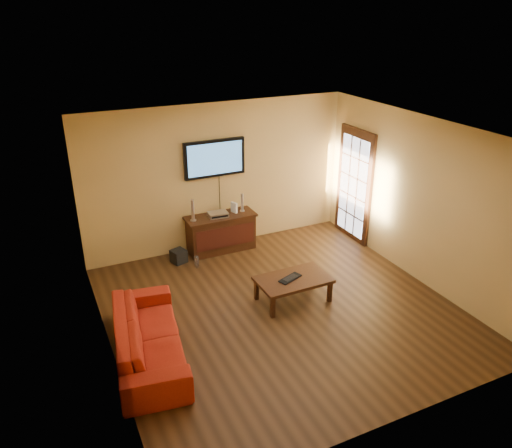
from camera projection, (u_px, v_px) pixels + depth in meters
ground_plane at (281, 309)px, 7.57m from camera, size 5.00×5.00×0.00m
room_walls at (263, 192)px, 7.40m from camera, size 5.00×5.00×5.00m
french_door at (354, 186)px, 9.50m from camera, size 0.07×1.02×2.22m
media_console at (221, 233)px, 9.25m from camera, size 1.30×0.50×0.69m
television at (215, 158)px, 8.87m from camera, size 1.14×0.08×0.67m
coffee_table at (293, 281)px, 7.66m from camera, size 1.12×0.68×0.39m
sofa at (148, 330)px, 6.40m from camera, size 0.91×2.15×0.81m
speaker_left at (193, 211)px, 8.82m from camera, size 0.11×0.11×0.40m
speaker_right at (242, 203)px, 9.25m from camera, size 0.09×0.09×0.34m
av_receiver at (218, 214)px, 9.07m from camera, size 0.37×0.28×0.08m
game_console at (234, 207)px, 9.21m from camera, size 0.09×0.15×0.20m
subwoofer at (179, 256)px, 8.89m from camera, size 0.30×0.30×0.24m
bottle at (197, 262)px, 8.73m from camera, size 0.08×0.08×0.23m
keyboard at (290, 278)px, 7.62m from camera, size 0.42×0.28×0.02m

